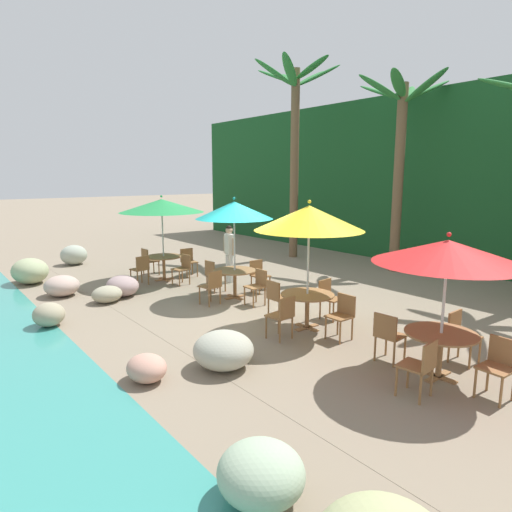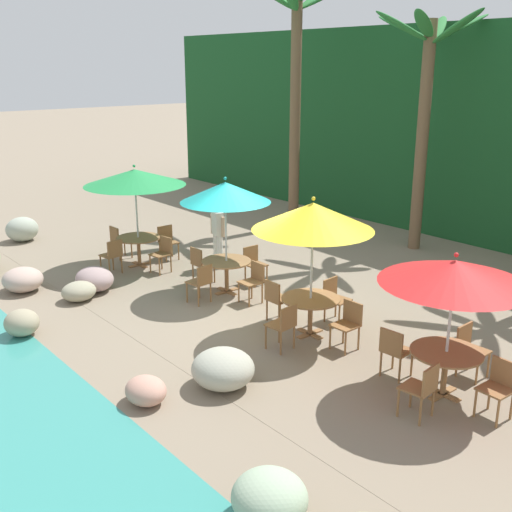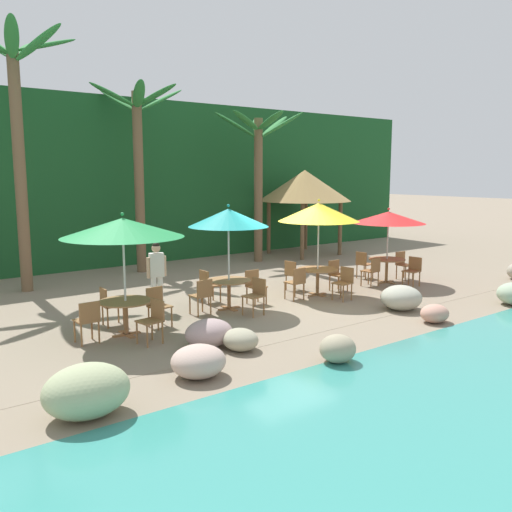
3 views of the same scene
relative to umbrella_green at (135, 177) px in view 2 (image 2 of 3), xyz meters
The scene contains 31 objects.
ground_plane 4.87m from the umbrella_green, ahead, with size 120.00×120.00×0.00m, color gray.
terrace_deck 4.87m from the umbrella_green, ahead, with size 18.00×5.20×0.01m.
foliage_backdrop 10.25m from the umbrella_green, 65.10° to the left, with size 28.00×2.40×6.00m.
rock_seawall 4.96m from the umbrella_green, 37.47° to the right, with size 17.30×3.19×0.77m.
umbrella_green is the anchor object (origin of this frame).
dining_table_green 1.64m from the umbrella_green, 90.00° to the left, with size 1.10×1.10×0.74m.
chair_green_seaward 1.94m from the umbrella_green, 13.32° to the left, with size 0.47×0.48×0.87m.
chair_green_inland 1.94m from the umbrella_green, 91.29° to the left, with size 0.46×0.45×0.87m.
chair_green_left 1.94m from the umbrella_green, behind, with size 0.43×0.44×0.87m.
chair_green_right 1.94m from the umbrella_green, 76.09° to the right, with size 0.48×0.47×0.87m.
umbrella_teal 3.00m from the umbrella_green, ahead, with size 1.96×1.96×2.61m.
dining_table_teal 3.42m from the umbrella_green, ahead, with size 1.10×1.10×0.74m.
chair_teal_seaward 4.23m from the umbrella_green, ahead, with size 0.43×0.43×0.87m.
chair_teal_inland 3.63m from the umbrella_green, 25.44° to the left, with size 0.43×0.43×0.87m.
chair_teal_left 2.77m from the umbrella_green, 10.85° to the left, with size 0.43×0.44×0.87m.
chair_teal_right 3.63m from the umbrella_green, ahead, with size 0.48×0.47×0.87m.
umbrella_yellow 5.80m from the umbrella_green, ahead, with size 2.21×2.21×2.66m.
dining_table_yellow 6.03m from the umbrella_green, ahead, with size 1.10×1.10×0.74m.
chair_yellow_seaward 6.88m from the umbrella_green, ahead, with size 0.43×0.44×0.87m.
chair_yellow_inland 5.99m from the umbrella_green, 11.66° to the left, with size 0.47×0.46×0.87m.
chair_yellow_left 5.24m from the umbrella_green, ahead, with size 0.42×0.43×0.87m.
chair_yellow_right 6.24m from the umbrella_green, ahead, with size 0.47×0.46×0.87m.
umbrella_red 8.71m from the umbrella_green, ahead, with size 2.22×2.22×2.31m.
dining_table_red 8.86m from the umbrella_green, ahead, with size 1.10×1.10×0.74m.
chair_red_seaward 9.72m from the umbrella_green, ahead, with size 0.44×0.44×0.87m.
chair_red_inland 8.84m from the umbrella_green, ahead, with size 0.44×0.43×0.87m.
chair_red_left 8.06m from the umbrella_green, ahead, with size 0.45×0.46×0.87m.
chair_red_right 9.07m from the umbrella_green, ahead, with size 0.47×0.46×0.87m.
palm_tree_nearest 6.37m from the umbrella_green, 94.37° to the left, with size 3.42×3.37×7.21m.
palm_tree_second 7.74m from the umbrella_green, 61.76° to the left, with size 3.26×3.13×6.18m.
waiter_in_white 2.39m from the umbrella_green, 44.22° to the left, with size 0.52×0.28×1.70m.
Camera 2 is at (9.06, -7.68, 4.91)m, focal length 43.56 mm.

